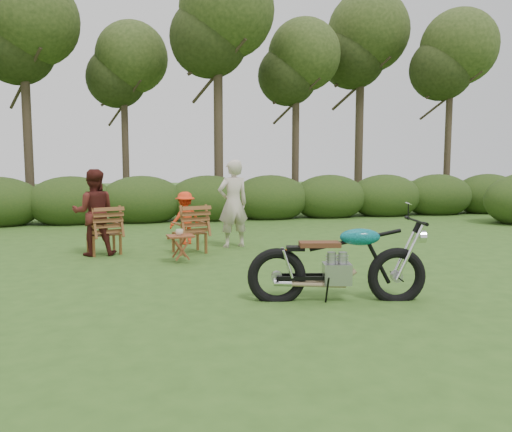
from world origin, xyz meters
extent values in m
plane|color=#2F511B|center=(0.00, 0.00, 0.00)|extent=(80.00, 80.00, 0.00)
cylinder|color=#35281D|center=(-5.50, 11.10, 3.60)|extent=(0.28, 0.28, 7.20)
sphere|color=#263714|center=(-5.50, 11.10, 5.84)|extent=(2.88, 2.88, 2.88)
cylinder|color=#35281D|center=(-2.50, 12.20, 3.15)|extent=(0.24, 0.24, 6.30)
sphere|color=#263714|center=(-2.50, 12.20, 5.11)|extent=(2.52, 2.52, 2.52)
cylinder|color=#35281D|center=(0.50, 10.00, 3.83)|extent=(0.30, 0.30, 7.65)
sphere|color=#263714|center=(0.50, 10.00, 6.21)|extent=(3.06, 3.06, 3.06)
cylinder|color=#35281D|center=(3.50, 11.10, 3.24)|extent=(0.26, 0.26, 6.48)
sphere|color=#263714|center=(3.50, 11.10, 5.26)|extent=(2.59, 2.59, 2.59)
cylinder|color=#35281D|center=(6.50, 12.20, 3.96)|extent=(0.32, 0.32, 7.92)
sphere|color=#263714|center=(6.50, 12.20, 6.42)|extent=(3.17, 3.17, 3.17)
cylinder|color=#35281D|center=(9.00, 10.00, 3.42)|extent=(0.24, 0.24, 6.84)
sphere|color=#263714|center=(9.00, 10.00, 5.55)|extent=(2.74, 2.74, 2.74)
ellipsoid|color=#233C15|center=(-4.00, 9.00, 0.63)|extent=(2.52, 1.68, 1.51)
ellipsoid|color=#233C15|center=(-2.00, 9.00, 0.63)|extent=(2.52, 1.68, 1.51)
ellipsoid|color=#233C15|center=(0.00, 9.00, 0.63)|extent=(2.52, 1.68, 1.51)
ellipsoid|color=#233C15|center=(2.00, 9.00, 0.63)|extent=(2.52, 1.68, 1.51)
ellipsoid|color=#233C15|center=(4.00, 9.00, 0.63)|extent=(2.52, 1.68, 1.51)
ellipsoid|color=#233C15|center=(6.00, 9.00, 0.63)|extent=(2.52, 1.68, 1.51)
ellipsoid|color=#233C15|center=(8.00, 9.00, 0.63)|extent=(2.52, 1.68, 1.51)
ellipsoid|color=#233C15|center=(10.00, 9.00, 0.63)|extent=(2.52, 1.68, 1.51)
imported|color=beige|center=(-1.43, 2.50, 0.54)|extent=(0.17, 0.17, 0.11)
imported|color=beige|center=(-0.19, 3.88, 0.00)|extent=(0.74, 0.57, 1.83)
imported|color=#4D1A16|center=(-2.95, 3.58, 0.00)|extent=(0.81, 0.64, 1.64)
imported|color=#F43817|center=(-1.13, 4.52, 0.00)|extent=(0.85, 0.72, 1.14)
camera|label=1|loc=(-2.14, -6.30, 1.75)|focal=35.00mm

